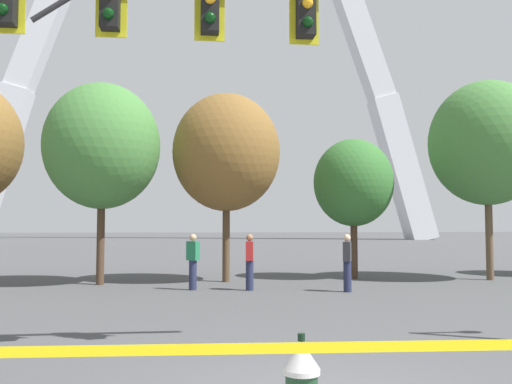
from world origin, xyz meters
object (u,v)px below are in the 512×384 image
at_px(pedestrian_walking_right, 250,261).
at_px(pedestrian_near_trees, 193,261).
at_px(monument_arch, 207,45).
at_px(pedestrian_standing_center, 347,262).
at_px(traffic_signal_gantry, 78,42).

bearing_deg(pedestrian_walking_right, pedestrian_near_trees, 169.69).
xyz_separation_m(monument_arch, pedestrian_standing_center, (2.87, -49.78, -22.61)).
height_order(traffic_signal_gantry, monument_arch, monument_arch).
bearing_deg(pedestrian_standing_center, pedestrian_near_trees, 167.58).
height_order(monument_arch, pedestrian_walking_right, monument_arch).
distance_m(monument_arch, pedestrian_standing_center, 54.75).
distance_m(traffic_signal_gantry, monument_arch, 60.06).
relative_size(traffic_signal_gantry, monument_arch, 0.14).
relative_size(monument_arch, pedestrian_near_trees, 35.33).
bearing_deg(traffic_signal_gantry, monument_arch, 87.02).
distance_m(traffic_signal_gantry, pedestrian_walking_right, 9.12).
relative_size(traffic_signal_gantry, pedestrian_walking_right, 4.92).
height_order(traffic_signal_gantry, pedestrian_walking_right, traffic_signal_gantry).
bearing_deg(traffic_signal_gantry, pedestrian_walking_right, 67.75).
distance_m(pedestrian_standing_center, pedestrian_walking_right, 2.73).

